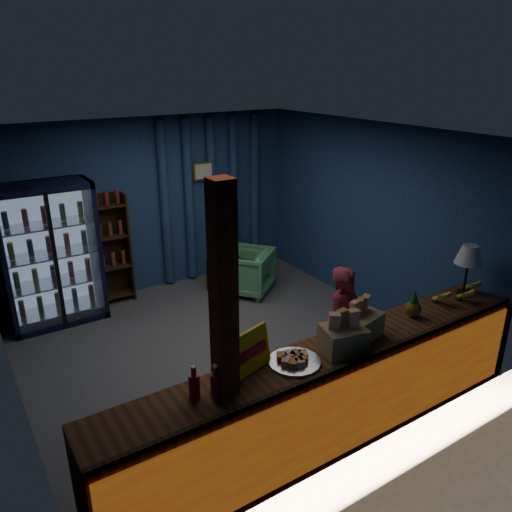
% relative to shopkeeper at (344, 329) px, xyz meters
% --- Properties ---
extents(ground, '(4.60, 4.60, 0.00)m').
position_rel_shopkeeper_xyz_m(ground, '(-0.69, 1.33, -0.69)').
color(ground, '#515154').
rests_on(ground, ground).
extents(room_walls, '(4.60, 4.60, 4.60)m').
position_rel_shopkeeper_xyz_m(room_walls, '(-0.69, 1.33, 0.88)').
color(room_walls, navy).
rests_on(room_walls, ground).
extents(counter, '(4.40, 0.57, 0.99)m').
position_rel_shopkeeper_xyz_m(counter, '(-0.69, -0.58, -0.21)').
color(counter, brown).
rests_on(counter, ground).
extents(support_post, '(0.16, 0.16, 2.60)m').
position_rel_shopkeeper_xyz_m(support_post, '(-1.74, -0.57, 0.61)').
color(support_post, maroon).
rests_on(support_post, ground).
extents(beverage_cooler, '(1.20, 0.62, 1.90)m').
position_rel_shopkeeper_xyz_m(beverage_cooler, '(-2.24, 3.25, 0.25)').
color(beverage_cooler, black).
rests_on(beverage_cooler, ground).
extents(bottle_shelf, '(0.50, 0.28, 1.60)m').
position_rel_shopkeeper_xyz_m(bottle_shelf, '(-1.39, 3.39, 0.11)').
color(bottle_shelf, '#372311').
rests_on(bottle_shelf, ground).
extents(curtain_folds, '(1.74, 0.14, 2.50)m').
position_rel_shopkeeper_xyz_m(curtain_folds, '(0.31, 3.47, 0.61)').
color(curtain_folds, navy).
rests_on(curtain_folds, room_walls).
extents(framed_picture, '(0.36, 0.04, 0.28)m').
position_rel_shopkeeper_xyz_m(framed_picture, '(0.16, 3.43, 1.06)').
color(framed_picture, gold).
rests_on(framed_picture, room_walls).
extents(shopkeeper, '(0.55, 0.42, 1.37)m').
position_rel_shopkeeper_xyz_m(shopkeeper, '(0.00, 0.00, 0.00)').
color(shopkeeper, maroon).
rests_on(shopkeeper, ground).
extents(green_chair, '(1.03, 1.03, 0.68)m').
position_rel_shopkeeper_xyz_m(green_chair, '(0.38, 2.58, -0.35)').
color(green_chair, '#54A868').
rests_on(green_chair, ground).
extents(side_table, '(0.54, 0.40, 0.57)m').
position_rel_shopkeeper_xyz_m(side_table, '(0.17, 2.78, -0.44)').
color(side_table, '#372311').
rests_on(side_table, ground).
extents(yellow_sign, '(0.45, 0.21, 0.35)m').
position_rel_shopkeeper_xyz_m(yellow_sign, '(-1.45, -0.44, 0.44)').
color(yellow_sign, yellow).
rests_on(yellow_sign, counter).
extents(soda_bottles, '(0.37, 0.16, 0.27)m').
position_rel_shopkeeper_xyz_m(soda_bottles, '(-1.84, -0.54, 0.37)').
color(soda_bottles, '#B40C1B').
rests_on(soda_bottles, counter).
extents(snack_box_left, '(0.42, 0.37, 0.38)m').
position_rel_shopkeeper_xyz_m(snack_box_left, '(-0.61, -0.63, 0.40)').
color(snack_box_left, tan).
rests_on(snack_box_left, counter).
extents(snack_box_centre, '(0.40, 0.35, 0.36)m').
position_rel_shopkeeper_xyz_m(snack_box_centre, '(-0.28, -0.52, 0.39)').
color(snack_box_centre, tan).
rests_on(snack_box_centre, counter).
extents(pastry_tray, '(0.44, 0.44, 0.07)m').
position_rel_shopkeeper_xyz_m(pastry_tray, '(-1.07, -0.55, 0.29)').
color(pastry_tray, silver).
rests_on(pastry_tray, counter).
extents(banana_bunches, '(0.74, 0.29, 0.16)m').
position_rel_shopkeeper_xyz_m(banana_bunches, '(1.10, -0.51, 0.34)').
color(banana_bunches, yellow).
rests_on(banana_bunches, counter).
extents(table_lamp, '(0.29, 0.29, 0.57)m').
position_rel_shopkeeper_xyz_m(table_lamp, '(1.25, -0.49, 0.71)').
color(table_lamp, black).
rests_on(table_lamp, counter).
extents(pineapple, '(0.16, 0.16, 0.28)m').
position_rel_shopkeeper_xyz_m(pineapple, '(0.40, -0.53, 0.38)').
color(pineapple, olive).
rests_on(pineapple, counter).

